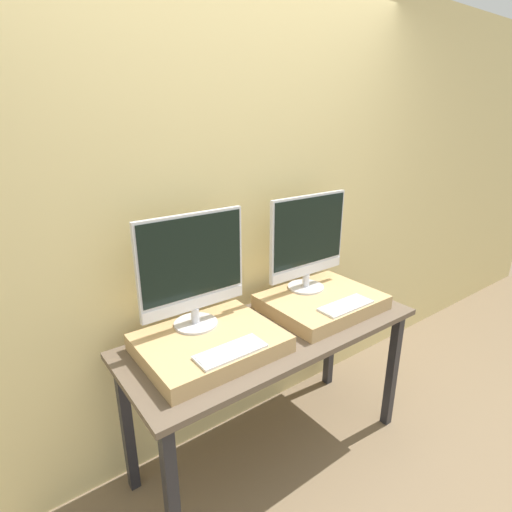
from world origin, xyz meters
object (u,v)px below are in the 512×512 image
object	(u,v)px
monitor_left	(193,268)
monitor_right	(308,240)
keyboard_right	(346,305)
keyboard_left	(231,351)

from	to	relation	value
monitor_left	monitor_right	distance (m)	0.73
monitor_left	keyboard_right	size ratio (longest dim) A/B	1.75
monitor_left	monitor_right	bearing A→B (deg)	0.00
monitor_left	keyboard_right	xyz separation A→B (m)	(0.73, -0.31, -0.28)
monitor_right	keyboard_right	bearing A→B (deg)	-90.00
monitor_left	monitor_right	size ratio (longest dim) A/B	1.00
monitor_right	keyboard_right	size ratio (longest dim) A/B	1.75
monitor_right	keyboard_right	xyz separation A→B (m)	(-0.00, -0.31, -0.28)
monitor_left	keyboard_left	bearing A→B (deg)	-90.00
keyboard_left	keyboard_right	world-z (taller)	same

